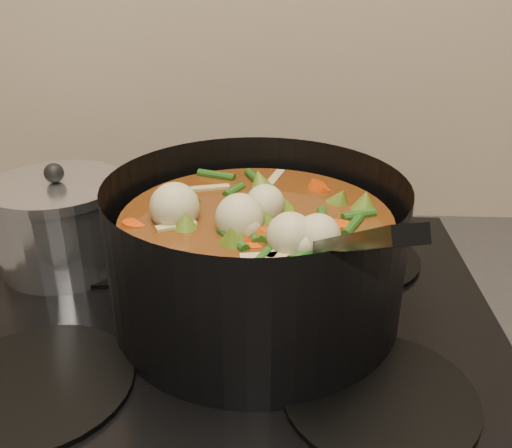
{
  "coord_description": "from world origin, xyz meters",
  "views": [
    {
      "loc": [
        0.07,
        1.39,
        1.3
      ],
      "look_at": [
        0.04,
        1.93,
        1.04
      ],
      "focal_mm": 40.0,
      "sensor_mm": 36.0,
      "label": 1
    }
  ],
  "objects": [
    {
      "name": "stovetop",
      "position": [
        0.0,
        1.93,
        0.92
      ],
      "size": [
        0.62,
        0.54,
        0.03
      ],
      "color": "black",
      "rests_on": "counter"
    },
    {
      "name": "stockpot",
      "position": [
        0.04,
        1.93,
        1.0
      ],
      "size": [
        0.32,
        0.42,
        0.23
      ],
      "rotation": [
        0.0,
        0.0,
        0.0
      ],
      "color": "black",
      "rests_on": "stovetop"
    },
    {
      "name": "saucepan",
      "position": [
        -0.21,
        2.03,
        0.99
      ],
      "size": [
        0.17,
        0.17,
        0.14
      ],
      "rotation": [
        0.0,
        0.0,
        0.02
      ],
      "color": "silver",
      "rests_on": "stovetop"
    }
  ]
}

